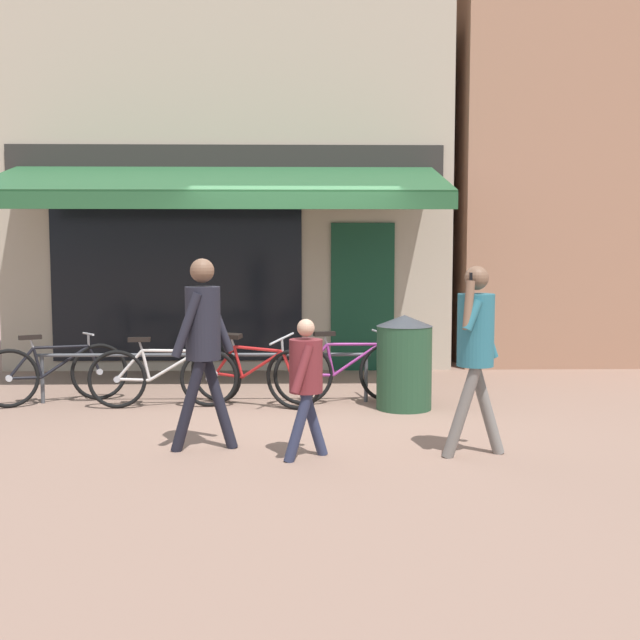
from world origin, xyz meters
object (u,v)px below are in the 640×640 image
at_px(bicycle_purple, 346,371).
at_px(pedestrian_child, 306,374).
at_px(bicycle_silver, 163,376).
at_px(litter_bin, 404,362).
at_px(bicycle_red, 253,374).
at_px(pedestrian_second_adult, 203,332).
at_px(pedestrian_adult, 476,339).
at_px(bicycle_black, 55,372).

relative_size(bicycle_purple, pedestrian_child, 1.38).
bearing_deg(bicycle_silver, litter_bin, -7.00).
xyz_separation_m(bicycle_red, pedestrian_child, (0.58, -2.18, 0.35)).
distance_m(bicycle_silver, pedestrian_second_adult, 2.08).
distance_m(pedestrian_child, pedestrian_second_adult, 1.00).
bearing_deg(bicycle_silver, pedestrian_child, -57.79).
bearing_deg(bicycle_purple, pedestrian_second_adult, -134.60).
relative_size(pedestrian_second_adult, litter_bin, 1.64).
xyz_separation_m(pedestrian_adult, pedestrian_child, (-1.44, -0.06, -0.29)).
bearing_deg(bicycle_black, bicycle_red, -32.20).
height_order(bicycle_purple, pedestrian_adult, pedestrian_adult).
height_order(bicycle_silver, litter_bin, litter_bin).
relative_size(bicycle_red, litter_bin, 1.49).
bearing_deg(bicycle_silver, pedestrian_adult, -38.82).
xyz_separation_m(pedestrian_child, pedestrian_second_adult, (-0.89, 0.30, 0.32)).
height_order(pedestrian_child, pedestrian_second_adult, pedestrian_second_adult).
xyz_separation_m(bicycle_black, litter_bin, (3.92, -0.38, 0.16)).
relative_size(bicycle_purple, litter_bin, 1.60).
relative_size(bicycle_red, bicycle_purple, 0.94).
height_order(bicycle_black, bicycle_red, bicycle_red).
bearing_deg(bicycle_red, pedestrian_child, -47.63).
relative_size(pedestrian_child, pedestrian_second_adult, 0.71).
bearing_deg(litter_bin, bicycle_black, 174.51).
bearing_deg(bicycle_purple, bicycle_black, 168.28).
xyz_separation_m(bicycle_black, pedestrian_adult, (4.27, -2.33, 0.65)).
relative_size(bicycle_silver, pedestrian_child, 1.38).
bearing_deg(pedestrian_child, bicycle_silver, -65.57).
bearing_deg(pedestrian_second_adult, pedestrian_child, 169.36).
bearing_deg(bicycle_black, pedestrian_second_adult, -73.97).
bearing_deg(pedestrian_child, pedestrian_second_adult, -30.59).
bearing_deg(bicycle_black, bicycle_purple, -27.73).
height_order(bicycle_purple, pedestrian_child, pedestrian_child).
relative_size(pedestrian_adult, litter_bin, 1.58).
xyz_separation_m(bicycle_black, pedestrian_second_adult, (1.94, -2.08, 0.69)).
relative_size(bicycle_red, pedestrian_second_adult, 0.91).
height_order(bicycle_black, bicycle_silver, bicycle_black).
xyz_separation_m(bicycle_black, bicycle_silver, (1.26, -0.24, -0.01)).
bearing_deg(pedestrian_second_adult, bicycle_black, -38.83).
xyz_separation_m(bicycle_silver, bicycle_red, (1.00, 0.03, 0.01)).
bearing_deg(bicycle_black, bicycle_silver, -37.57).
bearing_deg(pedestrian_second_adult, bicycle_purple, -115.48).
bearing_deg(pedestrian_child, litter_bin, -130.10).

